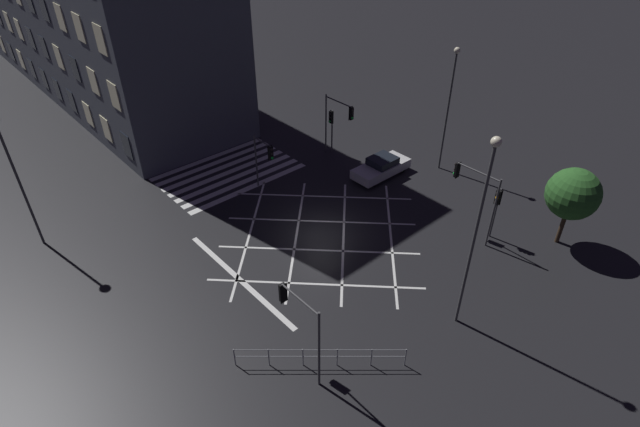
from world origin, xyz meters
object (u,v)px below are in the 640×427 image
(traffic_light_ne_cross, at_px, (299,315))
(traffic_light_nw_main, at_px, (497,204))
(traffic_light_sw_cross, at_px, (339,116))
(street_lamp_far, at_px, (450,97))
(street_tree_near, at_px, (573,194))
(traffic_light_median_south, at_px, (264,155))
(street_lamp_west, at_px, (479,217))
(street_lamp_east, at_px, (7,152))
(traffic_light_sw_main, at_px, (331,123))
(waiting_car, at_px, (381,167))
(traffic_light_nw_cross, at_px, (474,187))

(traffic_light_ne_cross, height_order, traffic_light_nw_main, traffic_light_ne_cross)
(traffic_light_sw_cross, xyz_separation_m, traffic_light_nw_main, (-0.06, 12.90, -0.99))
(traffic_light_sw_cross, height_order, street_lamp_far, street_lamp_far)
(traffic_light_ne_cross, distance_m, street_tree_near, 17.15)
(traffic_light_ne_cross, distance_m, traffic_light_median_south, 14.46)
(traffic_light_nw_main, relative_size, street_lamp_west, 0.34)
(traffic_light_sw_cross, distance_m, street_lamp_east, 20.39)
(traffic_light_sw_main, height_order, street_lamp_east, street_lamp_east)
(traffic_light_sw_cross, bearing_deg, street_lamp_far, 36.89)
(traffic_light_nw_main, distance_m, street_lamp_west, 8.32)
(traffic_light_ne_cross, xyz_separation_m, traffic_light_median_south, (-7.42, -12.40, -0.40))
(waiting_car, bearing_deg, traffic_light_sw_main, -86.72)
(waiting_car, bearing_deg, traffic_light_nw_main, 86.85)
(street_lamp_west, bearing_deg, street_tree_near, 178.48)
(traffic_light_sw_cross, relative_size, traffic_light_sw_main, 1.37)
(street_lamp_west, bearing_deg, street_lamp_east, -56.43)
(traffic_light_sw_cross, relative_size, traffic_light_nw_cross, 1.02)
(street_lamp_west, height_order, waiting_car, street_lamp_west)
(traffic_light_sw_cross, relative_size, traffic_light_nw_main, 1.38)
(street_lamp_east, distance_m, street_lamp_west, 23.46)
(traffic_light_sw_main, relative_size, traffic_light_median_south, 0.87)
(traffic_light_sw_main, bearing_deg, waiting_car, 93.28)
(traffic_light_sw_main, relative_size, street_lamp_west, 0.34)
(street_tree_near, bearing_deg, traffic_light_nw_main, -48.27)
(street_lamp_west, height_order, street_tree_near, street_lamp_west)
(traffic_light_ne_cross, bearing_deg, street_tree_near, -100.77)
(street_tree_near, bearing_deg, traffic_light_ne_cross, -10.77)
(traffic_light_nw_main, relative_size, street_tree_near, 0.70)
(traffic_light_nw_cross, relative_size, street_lamp_far, 0.51)
(traffic_light_sw_main, distance_m, street_tree_near, 17.12)
(street_lamp_east, bearing_deg, street_lamp_far, 157.78)
(traffic_light_nw_main, distance_m, waiting_car, 9.30)
(traffic_light_sw_cross, height_order, traffic_light_ne_cross, traffic_light_sw_cross)
(waiting_car, bearing_deg, traffic_light_median_south, -26.07)
(traffic_light_sw_main, xyz_separation_m, street_lamp_east, (20.10, -2.87, 3.56))
(traffic_light_sw_cross, relative_size, traffic_light_ne_cross, 1.05)
(traffic_light_nw_cross, bearing_deg, traffic_light_median_south, 27.46)
(traffic_light_median_south, bearing_deg, street_lamp_far, 63.01)
(waiting_car, bearing_deg, street_tree_near, 99.84)
(traffic_light_nw_main, height_order, waiting_car, traffic_light_nw_main)
(traffic_light_nw_cross, distance_m, traffic_light_nw_main, 1.69)
(street_tree_near, relative_size, waiting_car, 1.08)
(traffic_light_ne_cross, distance_m, traffic_light_nw_main, 14.28)
(traffic_light_ne_cross, bearing_deg, street_lamp_east, 18.73)
(street_lamp_west, bearing_deg, street_lamp_far, -139.51)
(traffic_light_sw_cross, bearing_deg, traffic_light_nw_cross, -3.76)
(traffic_light_median_south, xyz_separation_m, street_lamp_east, (13.04, -4.19, 3.17))
(street_lamp_east, bearing_deg, traffic_light_sw_cross, 168.60)
(traffic_light_nw_main, height_order, street_lamp_east, street_lamp_east)
(traffic_light_nw_cross, bearing_deg, street_lamp_far, -41.70)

